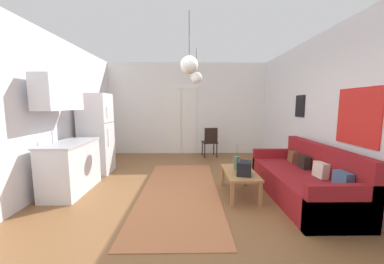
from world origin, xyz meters
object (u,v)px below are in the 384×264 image
at_px(pendant_lamp_near, 189,65).
at_px(coffee_table, 240,175).
at_px(couch, 304,181).
at_px(accent_chair, 210,141).
at_px(pendant_lamp_far, 196,78).
at_px(refrigerator, 96,134).
at_px(bamboo_vase, 237,163).
at_px(handbag, 244,168).

bearing_deg(pendant_lamp_near, coffee_table, 25.16).
distance_m(couch, pendant_lamp_near, 2.64).
xyz_separation_m(accent_chair, pendant_lamp_far, (-0.45, -1.16, 1.66)).
distance_m(couch, refrigerator, 4.26).
bearing_deg(refrigerator, pendant_lamp_far, 6.59).
distance_m(coffee_table, refrigerator, 3.25).
bearing_deg(refrigerator, coffee_table, -23.65).
bearing_deg(coffee_table, bamboo_vase, 104.54).
height_order(refrigerator, accent_chair, refrigerator).
distance_m(coffee_table, handbag, 0.25).
xyz_separation_m(coffee_table, handbag, (0.02, -0.18, 0.17)).
xyz_separation_m(coffee_table, refrigerator, (-2.94, 1.29, 0.53)).
relative_size(couch, handbag, 6.65).
bearing_deg(couch, bamboo_vase, 167.88).
distance_m(coffee_table, pendant_lamp_far, 2.47).
relative_size(couch, accent_chair, 2.47).
height_order(coffee_table, pendant_lamp_far, pendant_lamp_far).
height_order(coffee_table, pendant_lamp_near, pendant_lamp_near).
relative_size(coffee_table, handbag, 2.89).
height_order(coffee_table, accent_chair, accent_chair).
bearing_deg(handbag, bamboo_vase, 99.87).
xyz_separation_m(bamboo_vase, accent_chair, (-0.21, 2.58, -0.04)).
bearing_deg(refrigerator, couch, -19.31).
height_order(couch, pendant_lamp_far, pendant_lamp_far).
bearing_deg(pendant_lamp_near, accent_chair, 78.88).
relative_size(coffee_table, pendant_lamp_far, 1.18).
relative_size(coffee_table, bamboo_vase, 2.10).
height_order(coffee_table, handbag, handbag).
distance_m(handbag, pendant_lamp_far, 2.48).
bearing_deg(bamboo_vase, handbag, -80.13).
relative_size(bamboo_vase, pendant_lamp_far, 0.56).
bearing_deg(accent_chair, refrigerator, 19.36).
relative_size(refrigerator, pendant_lamp_near, 2.09).
bearing_deg(handbag, coffee_table, 96.66).
relative_size(refrigerator, accent_chair, 2.03).
distance_m(refrigerator, pendant_lamp_near, 2.94).
bearing_deg(accent_chair, coffee_table, 86.79).
xyz_separation_m(couch, refrigerator, (-3.98, 1.39, 0.61)).
bearing_deg(refrigerator, pendant_lamp_near, -39.09).
distance_m(refrigerator, accent_chair, 3.07).
height_order(bamboo_vase, pendant_lamp_far, pendant_lamp_far).
bearing_deg(coffee_table, couch, -5.90).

